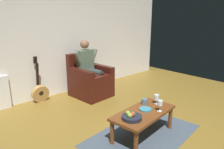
{
  "coord_description": "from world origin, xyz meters",
  "views": [
    {
      "loc": [
        2.32,
        1.6,
        1.78
      ],
      "look_at": [
        -0.19,
        -1.18,
        0.74
      ],
      "focal_mm": 34.55,
      "sensor_mm": 36.0,
      "label": 1
    }
  ],
  "objects_px": {
    "coffee_table": "(143,115)",
    "wine_glass_far": "(157,98)",
    "candle_jar": "(145,101)",
    "wine_glass_near": "(160,104)",
    "fruit_bowl": "(131,117)",
    "guitar": "(40,92)",
    "decorative_dish": "(145,109)",
    "armchair": "(90,81)",
    "person_seated": "(89,66)"
  },
  "relations": [
    {
      "from": "guitar",
      "to": "decorative_dish",
      "type": "height_order",
      "value": "guitar"
    },
    {
      "from": "decorative_dish",
      "to": "candle_jar",
      "type": "height_order",
      "value": "candle_jar"
    },
    {
      "from": "wine_glass_near",
      "to": "candle_jar",
      "type": "xyz_separation_m",
      "value": [
        -0.04,
        -0.32,
        -0.08
      ]
    },
    {
      "from": "coffee_table",
      "to": "fruit_bowl",
      "type": "bearing_deg",
      "value": 7.85
    },
    {
      "from": "coffee_table",
      "to": "fruit_bowl",
      "type": "distance_m",
      "value": 0.33
    },
    {
      "from": "wine_glass_near",
      "to": "decorative_dish",
      "type": "distance_m",
      "value": 0.24
    },
    {
      "from": "armchair",
      "to": "wine_glass_near",
      "type": "relative_size",
      "value": 5.54
    },
    {
      "from": "person_seated",
      "to": "guitar",
      "type": "relative_size",
      "value": 1.3
    },
    {
      "from": "decorative_dish",
      "to": "wine_glass_near",
      "type": "bearing_deg",
      "value": 126.43
    },
    {
      "from": "decorative_dish",
      "to": "coffee_table",
      "type": "bearing_deg",
      "value": 16.71
    },
    {
      "from": "guitar",
      "to": "candle_jar",
      "type": "bearing_deg",
      "value": 110.4
    },
    {
      "from": "person_seated",
      "to": "wine_glass_near",
      "type": "distance_m",
      "value": 2.11
    },
    {
      "from": "coffee_table",
      "to": "decorative_dish",
      "type": "xyz_separation_m",
      "value": [
        -0.06,
        -0.02,
        0.07
      ]
    },
    {
      "from": "guitar",
      "to": "wine_glass_near",
      "type": "height_order",
      "value": "guitar"
    },
    {
      "from": "armchair",
      "to": "coffee_table",
      "type": "height_order",
      "value": "armchair"
    },
    {
      "from": "person_seated",
      "to": "guitar",
      "type": "bearing_deg",
      "value": -25.59
    },
    {
      "from": "fruit_bowl",
      "to": "wine_glass_far",
      "type": "bearing_deg",
      "value": -172.02
    },
    {
      "from": "wine_glass_far",
      "to": "candle_jar",
      "type": "relative_size",
      "value": 1.7
    },
    {
      "from": "coffee_table",
      "to": "candle_jar",
      "type": "xyz_separation_m",
      "value": [
        -0.23,
        -0.17,
        0.1
      ]
    },
    {
      "from": "fruit_bowl",
      "to": "candle_jar",
      "type": "height_order",
      "value": "fruit_bowl"
    },
    {
      "from": "person_seated",
      "to": "guitar",
      "type": "height_order",
      "value": "person_seated"
    },
    {
      "from": "wine_glass_near",
      "to": "fruit_bowl",
      "type": "xyz_separation_m",
      "value": [
        0.5,
        -0.11,
        -0.08
      ]
    },
    {
      "from": "armchair",
      "to": "fruit_bowl",
      "type": "height_order",
      "value": "armchair"
    },
    {
      "from": "wine_glass_near",
      "to": "wine_glass_far",
      "type": "height_order",
      "value": "wine_glass_near"
    },
    {
      "from": "coffee_table",
      "to": "decorative_dish",
      "type": "height_order",
      "value": "decorative_dish"
    },
    {
      "from": "wine_glass_far",
      "to": "candle_jar",
      "type": "xyz_separation_m",
      "value": [
        0.15,
        -0.12,
        -0.06
      ]
    },
    {
      "from": "wine_glass_far",
      "to": "decorative_dish",
      "type": "bearing_deg",
      "value": 6.33
    },
    {
      "from": "coffee_table",
      "to": "wine_glass_far",
      "type": "relative_size",
      "value": 7.1
    },
    {
      "from": "guitar",
      "to": "armchair",
      "type": "bearing_deg",
      "value": 157.69
    },
    {
      "from": "coffee_table",
      "to": "candle_jar",
      "type": "height_order",
      "value": "candle_jar"
    },
    {
      "from": "wine_glass_near",
      "to": "person_seated",
      "type": "bearing_deg",
      "value": -96.35
    },
    {
      "from": "armchair",
      "to": "guitar",
      "type": "distance_m",
      "value": 1.08
    },
    {
      "from": "person_seated",
      "to": "guitar",
      "type": "distance_m",
      "value": 1.16
    },
    {
      "from": "candle_jar",
      "to": "wine_glass_far",
      "type": "bearing_deg",
      "value": 142.37
    },
    {
      "from": "armchair",
      "to": "candle_jar",
      "type": "height_order",
      "value": "armchair"
    },
    {
      "from": "decorative_dish",
      "to": "candle_jar",
      "type": "relative_size",
      "value": 2.01
    },
    {
      "from": "armchair",
      "to": "candle_jar",
      "type": "bearing_deg",
      "value": 79.28
    },
    {
      "from": "wine_glass_near",
      "to": "candle_jar",
      "type": "height_order",
      "value": "wine_glass_near"
    },
    {
      "from": "armchair",
      "to": "person_seated",
      "type": "height_order",
      "value": "person_seated"
    },
    {
      "from": "candle_jar",
      "to": "fruit_bowl",
      "type": "bearing_deg",
      "value": 21.77
    },
    {
      "from": "guitar",
      "to": "candle_jar",
      "type": "relative_size",
      "value": 10.56
    },
    {
      "from": "armchair",
      "to": "candle_jar",
      "type": "relative_size",
      "value": 10.43
    },
    {
      "from": "guitar",
      "to": "coffee_table",
      "type": "bearing_deg",
      "value": 103.9
    },
    {
      "from": "coffee_table",
      "to": "wine_glass_far",
      "type": "distance_m",
      "value": 0.41
    },
    {
      "from": "armchair",
      "to": "wine_glass_near",
      "type": "height_order",
      "value": "armchair"
    },
    {
      "from": "wine_glass_near",
      "to": "decorative_dish",
      "type": "bearing_deg",
      "value": -53.57
    },
    {
      "from": "decorative_dish",
      "to": "wine_glass_far",
      "type": "bearing_deg",
      "value": -173.67
    },
    {
      "from": "wine_glass_near",
      "to": "wine_glass_far",
      "type": "distance_m",
      "value": 0.28
    },
    {
      "from": "guitar",
      "to": "wine_glass_near",
      "type": "relative_size",
      "value": 5.61
    },
    {
      "from": "person_seated",
      "to": "wine_glass_far",
      "type": "height_order",
      "value": "person_seated"
    }
  ]
}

